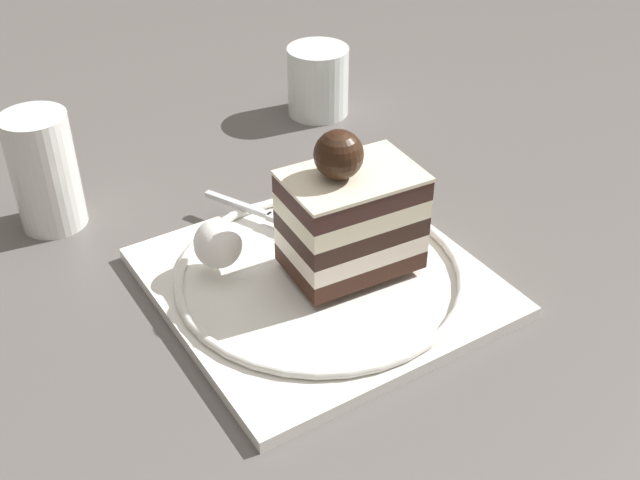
{
  "coord_description": "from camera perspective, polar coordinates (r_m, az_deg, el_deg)",
  "views": [
    {
      "loc": [
        -0.36,
        0.33,
        0.42
      ],
      "look_at": [
        0.01,
        -0.03,
        0.05
      ],
      "focal_mm": 44.76,
      "sensor_mm": 36.0,
      "label": 1
    }
  ],
  "objects": [
    {
      "name": "drink_glass_near",
      "position": [
        0.92,
        -0.15,
        11.17
      ],
      "size": [
        0.07,
        0.07,
        0.08
      ],
      "color": "white",
      "rests_on": "ground_plane"
    },
    {
      "name": "cake_slice",
      "position": [
        0.63,
        2.04,
        1.87
      ],
      "size": [
        0.1,
        0.12,
        0.12
      ],
      "color": "#351C13",
      "rests_on": "dessert_plate"
    },
    {
      "name": "ground_plane",
      "position": [
        0.64,
        -1.02,
        -4.79
      ],
      "size": [
        2.4,
        2.4,
        0.0
      ],
      "primitive_type": "plane",
      "color": "#595451"
    },
    {
      "name": "drink_glass_far",
      "position": [
        0.75,
        -19.04,
        4.36
      ],
      "size": [
        0.06,
        0.06,
        0.11
      ],
      "color": "white",
      "rests_on": "ground_plane"
    },
    {
      "name": "fork",
      "position": [
        0.72,
        -4.21,
        1.96
      ],
      "size": [
        0.12,
        0.04,
        0.0
      ],
      "color": "silver",
      "rests_on": "dessert_plate"
    },
    {
      "name": "whipped_cream_dollop",
      "position": [
        0.65,
        -7.31,
        -0.27
      ],
      "size": [
        0.04,
        0.04,
        0.04
      ],
      "primitive_type": "ellipsoid",
      "color": "white",
      "rests_on": "dessert_plate"
    },
    {
      "name": "dessert_plate",
      "position": [
        0.66,
        0.0,
        -2.8
      ],
      "size": [
        0.29,
        0.29,
        0.02
      ],
      "color": "white",
      "rests_on": "ground_plane"
    }
  ]
}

